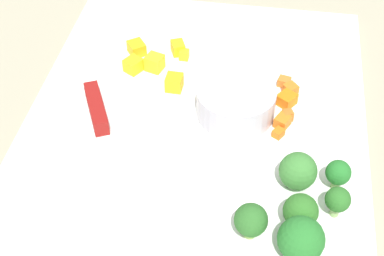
% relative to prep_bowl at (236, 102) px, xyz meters
% --- Properties ---
extents(ground_plane, '(4.00, 4.00, 0.00)m').
position_rel_prep_bowl_xyz_m(ground_plane, '(0.04, -0.04, -0.03)').
color(ground_plane, '#9F9B81').
extents(cutting_board, '(0.53, 0.38, 0.01)m').
position_rel_prep_bowl_xyz_m(cutting_board, '(0.04, -0.04, -0.02)').
color(cutting_board, white).
rests_on(cutting_board, ground_plane).
extents(prep_bowl, '(0.09, 0.09, 0.03)m').
position_rel_prep_bowl_xyz_m(prep_bowl, '(0.00, 0.00, 0.00)').
color(prep_bowl, '#B5B2BD').
rests_on(prep_bowl, cutting_board).
extents(chef_knife, '(0.33, 0.17, 0.02)m').
position_rel_prep_bowl_xyz_m(chef_knife, '(0.10, -0.12, -0.01)').
color(chef_knife, silver).
rests_on(chef_knife, cutting_board).
extents(carrot_dice_0, '(0.01, 0.01, 0.01)m').
position_rel_prep_bowl_xyz_m(carrot_dice_0, '(0.00, 0.06, -0.01)').
color(carrot_dice_0, orange).
rests_on(carrot_dice_0, cutting_board).
extents(carrot_dice_1, '(0.02, 0.02, 0.01)m').
position_rel_prep_bowl_xyz_m(carrot_dice_1, '(-0.06, 0.05, -0.01)').
color(carrot_dice_1, orange).
rests_on(carrot_dice_1, cutting_board).
extents(carrot_dice_2, '(0.01, 0.01, 0.01)m').
position_rel_prep_bowl_xyz_m(carrot_dice_2, '(-0.06, 0.01, -0.01)').
color(carrot_dice_2, orange).
rests_on(carrot_dice_2, cutting_board).
extents(carrot_dice_3, '(0.02, 0.02, 0.01)m').
position_rel_prep_bowl_xyz_m(carrot_dice_3, '(0.01, 0.05, -0.01)').
color(carrot_dice_3, orange).
rests_on(carrot_dice_3, cutting_board).
extents(carrot_dice_4, '(0.03, 0.03, 0.01)m').
position_rel_prep_bowl_xyz_m(carrot_dice_4, '(-0.02, 0.06, -0.01)').
color(carrot_dice_4, orange).
rests_on(carrot_dice_4, cutting_board).
extents(carrot_dice_5, '(0.02, 0.02, 0.01)m').
position_rel_prep_bowl_xyz_m(carrot_dice_5, '(-0.04, 0.06, -0.01)').
color(carrot_dice_5, orange).
rests_on(carrot_dice_5, cutting_board).
extents(carrot_dice_6, '(0.02, 0.01, 0.01)m').
position_rel_prep_bowl_xyz_m(carrot_dice_6, '(0.03, 0.05, -0.01)').
color(carrot_dice_6, orange).
rests_on(carrot_dice_6, cutting_board).
extents(pepper_dice_0, '(0.02, 0.02, 0.02)m').
position_rel_prep_bowl_xyz_m(pepper_dice_0, '(-0.03, -0.08, -0.01)').
color(pepper_dice_0, yellow).
rests_on(pepper_dice_0, cutting_board).
extents(pepper_dice_1, '(0.02, 0.02, 0.02)m').
position_rel_prep_bowl_xyz_m(pepper_dice_1, '(-0.06, -0.11, -0.01)').
color(pepper_dice_1, yellow).
rests_on(pepper_dice_1, cutting_board).
extents(pepper_dice_2, '(0.03, 0.03, 0.02)m').
position_rel_prep_bowl_xyz_m(pepper_dice_2, '(-0.06, -0.13, -0.01)').
color(pepper_dice_2, yellow).
rests_on(pepper_dice_2, cutting_board).
extents(pepper_dice_3, '(0.01, 0.01, 0.01)m').
position_rel_prep_bowl_xyz_m(pepper_dice_3, '(-0.09, -0.07, -0.01)').
color(pepper_dice_3, yellow).
rests_on(pepper_dice_3, cutting_board).
extents(pepper_dice_4, '(0.02, 0.02, 0.02)m').
position_rel_prep_bowl_xyz_m(pepper_dice_4, '(-0.10, -0.08, -0.01)').
color(pepper_dice_4, yellow).
rests_on(pepper_dice_4, cutting_board).
extents(pepper_dice_5, '(0.03, 0.03, 0.02)m').
position_rel_prep_bowl_xyz_m(pepper_dice_5, '(-0.09, -0.13, -0.01)').
color(pepper_dice_5, yellow).
rests_on(pepper_dice_5, cutting_board).
extents(broccoli_floret_0, '(0.04, 0.04, 0.04)m').
position_rel_prep_bowl_xyz_m(broccoli_floret_0, '(0.17, 0.07, 0.00)').
color(broccoli_floret_0, '#84BA63').
rests_on(broccoli_floret_0, cutting_board).
extents(broccoli_floret_1, '(0.03, 0.03, 0.04)m').
position_rel_prep_bowl_xyz_m(broccoli_floret_1, '(0.14, 0.07, 0.00)').
color(broccoli_floret_1, '#89BC58').
rests_on(broccoli_floret_1, cutting_board).
extents(broccoli_floret_2, '(0.03, 0.03, 0.04)m').
position_rel_prep_bowl_xyz_m(broccoli_floret_2, '(0.16, 0.03, 0.01)').
color(broccoli_floret_2, '#95BF5F').
rests_on(broccoli_floret_2, cutting_board).
extents(broccoli_floret_3, '(0.04, 0.04, 0.04)m').
position_rel_prep_bowl_xyz_m(broccoli_floret_3, '(0.09, 0.07, 0.00)').
color(broccoli_floret_3, '#87B762').
rests_on(broccoli_floret_3, cutting_board).
extents(broccoli_floret_4, '(0.02, 0.02, 0.03)m').
position_rel_prep_bowl_xyz_m(broccoli_floret_4, '(0.13, 0.11, 0.00)').
color(broccoli_floret_4, '#8FB16A').
rests_on(broccoli_floret_4, cutting_board).
extents(broccoli_floret_5, '(0.03, 0.03, 0.03)m').
position_rel_prep_bowl_xyz_m(broccoli_floret_5, '(0.09, 0.11, 0.00)').
color(broccoli_floret_5, '#8EB266').
rests_on(broccoli_floret_5, cutting_board).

